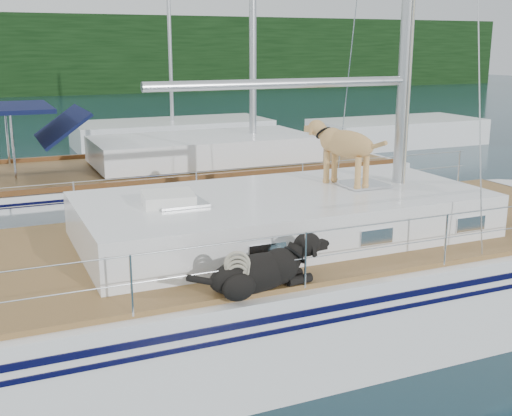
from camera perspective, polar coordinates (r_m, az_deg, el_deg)
name	(u,v)px	position (r m, az deg, el deg)	size (l,w,h in m)	color
ground	(227,333)	(8.59, -2.57, -11.04)	(120.00, 120.00, 0.00)	black
tree_line	(8,55)	(52.34, -21.15, 12.57)	(90.00, 3.00, 6.00)	black
shore_bank	(10,87)	(53.62, -20.99, 10.03)	(92.00, 1.00, 1.20)	#595147
main_sailboat	(234,284)	(8.35, -1.98, -6.75)	(12.00, 3.87, 14.01)	white
neighbor_sailboat	(157,189)	(14.18, -8.80, 1.68)	(11.00, 3.50, 13.30)	white
bg_boat_center	(173,134)	(24.44, -7.42, 6.55)	(7.20, 3.00, 11.65)	white
bg_boat_east	(397,132)	(25.28, 12.41, 6.60)	(6.40, 3.00, 11.65)	white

